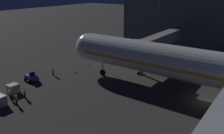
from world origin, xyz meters
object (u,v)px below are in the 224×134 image
object	(u,v)px
ground_crew_under_port_wing	(10,94)
traffic_cone_nose_port	(89,66)
ground_crew_marshaller_fwd	(25,93)
ground_crew_near_nose_gear	(53,71)
jet_bridge	(156,42)
apron_floodlight_mast	(159,8)
traffic_cone_nose_starboard	(76,72)
baggage_container_mid_row	(13,89)
ground_crew_by_belt_loader	(16,99)
baggage_tug_spare	(31,77)

from	to	relation	value
ground_crew_under_port_wing	traffic_cone_nose_port	xyz separation A→B (m)	(-19.62, -0.10, -0.70)
ground_crew_marshaller_fwd	ground_crew_near_nose_gear	bearing A→B (deg)	-156.08
jet_bridge	ground_crew_near_nose_gear	bearing A→B (deg)	-37.96
apron_floodlight_mast	ground_crew_marshaller_fwd	world-z (taller)	apron_floodlight_mast
traffic_cone_nose_starboard	traffic_cone_nose_port	bearing A→B (deg)	180.00
ground_crew_under_port_wing	traffic_cone_nose_starboard	distance (m)	15.24
ground_crew_near_nose_gear	ground_crew_marshaller_fwd	xyz separation A→B (m)	(9.77, 4.33, -0.06)
ground_crew_marshaller_fwd	traffic_cone_nose_starboard	size ratio (longest dim) A/B	3.10
baggage_container_mid_row	ground_crew_by_belt_loader	size ratio (longest dim) A/B	0.96
traffic_cone_nose_port	baggage_container_mid_row	bearing A→B (deg)	-5.55
apron_floodlight_mast	baggage_tug_spare	bearing A→B (deg)	-14.14
ground_crew_under_port_wing	traffic_cone_nose_port	distance (m)	19.63
jet_bridge	baggage_tug_spare	xyz separation A→B (m)	(22.49, -15.07, -4.81)
jet_bridge	ground_crew_under_port_wing	xyz separation A→B (m)	(29.37, -11.28, -4.62)
ground_crew_under_port_wing	ground_crew_near_nose_gear	bearing A→B (deg)	-166.30
baggage_tug_spare	ground_crew_under_port_wing	bearing A→B (deg)	28.85
apron_floodlight_mast	baggage_container_mid_row	distance (m)	43.21
baggage_container_mid_row	ground_crew_by_belt_loader	world-z (taller)	ground_crew_by_belt_loader
ground_crew_by_belt_loader	jet_bridge	bearing A→B (deg)	163.59
ground_crew_near_nose_gear	baggage_tug_spare	bearing A→B (deg)	-12.83
jet_bridge	ground_crew_by_belt_loader	xyz separation A→B (m)	(29.92, -8.81, -4.59)
apron_floodlight_mast	baggage_container_mid_row	size ratio (longest dim) A/B	11.69
ground_crew_marshaller_fwd	traffic_cone_nose_port	bearing A→B (deg)	-174.72
ground_crew_under_port_wing	ground_crew_by_belt_loader	bearing A→B (deg)	77.42
baggage_container_mid_row	traffic_cone_nose_port	size ratio (longest dim) A/B	3.16
ground_crew_marshaller_fwd	apron_floodlight_mast	bearing A→B (deg)	174.85
traffic_cone_nose_port	traffic_cone_nose_starboard	world-z (taller)	same
ground_crew_marshaller_fwd	baggage_container_mid_row	bearing A→B (deg)	-91.96
baggage_container_mid_row	ground_crew_marshaller_fwd	bearing A→B (deg)	88.04
ground_crew_by_belt_loader	traffic_cone_nose_port	distance (m)	20.35
baggage_tug_spare	ground_crew_under_port_wing	size ratio (longest dim) A/B	1.31
apron_floodlight_mast	ground_crew_near_nose_gear	world-z (taller)	apron_floodlight_mast
baggage_container_mid_row	traffic_cone_nose_port	distance (m)	18.00
baggage_tug_spare	traffic_cone_nose_starboard	world-z (taller)	baggage_tug_spare
ground_crew_near_nose_gear	apron_floodlight_mast	bearing A→B (deg)	165.68
apron_floodlight_mast	ground_crew_by_belt_loader	size ratio (longest dim) A/B	11.16
ground_crew_marshaller_fwd	traffic_cone_nose_port	xyz separation A→B (m)	(-18.03, -1.67, -0.66)
jet_bridge	ground_crew_marshaller_fwd	size ratio (longest dim) A/B	13.09
baggage_tug_spare	traffic_cone_nose_port	xyz separation A→B (m)	(-12.74, 3.69, -0.50)
ground_crew_near_nose_gear	traffic_cone_nose_starboard	world-z (taller)	ground_crew_near_nose_gear
apron_floodlight_mast	traffic_cone_nose_port	size ratio (longest dim) A/B	36.96
jet_bridge	traffic_cone_nose_port	size ratio (longest dim) A/B	40.53
ground_crew_near_nose_gear	ground_crew_marshaller_fwd	size ratio (longest dim) A/B	1.06
ground_crew_marshaller_fwd	ground_crew_under_port_wing	size ratio (longest dim) A/B	0.96
ground_crew_near_nose_gear	traffic_cone_nose_starboard	distance (m)	4.74
ground_crew_by_belt_loader	ground_crew_under_port_wing	xyz separation A→B (m)	(-0.55, -2.47, -0.03)
apron_floodlight_mast	ground_crew_near_nose_gear	distance (m)	34.26
jet_bridge	ground_crew_marshaller_fwd	bearing A→B (deg)	-19.28
baggage_tug_spare	traffic_cone_nose_port	distance (m)	13.27
baggage_tug_spare	jet_bridge	bearing A→B (deg)	146.18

